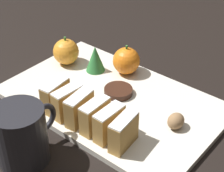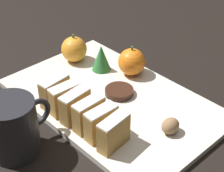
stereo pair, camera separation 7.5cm
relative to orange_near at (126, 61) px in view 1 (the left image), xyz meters
The scene contains 14 objects.
ground_plane 0.11m from the orange_near, 158.28° to the right, with size 6.00×6.00×0.00m, color black.
serving_platter 0.11m from the orange_near, 158.28° to the right, with size 0.28×0.44×0.01m.
stollen_slice_front 0.24m from the orange_near, 143.28° to the right, with size 0.06×0.03×0.06m.
stollen_slice_second 0.22m from the orange_near, 150.09° to the right, with size 0.06×0.03×0.06m.
stollen_slice_third 0.20m from the orange_near, 158.34° to the right, with size 0.06×0.03×0.06m.
stollen_slice_fourth 0.19m from the orange_near, 167.82° to the right, with size 0.06×0.03×0.06m.
stollen_slice_fifth 0.19m from the orange_near, behind, with size 0.06×0.03×0.06m.
stollen_slice_sixth 0.19m from the orange_near, behind, with size 0.06×0.03×0.06m.
orange_near is the anchor object (origin of this frame).
orange_far 0.14m from the orange_near, 113.06° to the left, with size 0.06×0.06×0.07m.
walnut 0.21m from the orange_near, 115.99° to the right, with size 0.04×0.03×0.03m.
chocolate_cookie 0.09m from the orange_near, 152.48° to the right, with size 0.06×0.06×0.01m.
evergreen_sprig 0.07m from the orange_near, 122.22° to the left, with size 0.04×0.04×0.06m.
coffee_mug 0.31m from the orange_near, behind, with size 0.12×0.09×0.10m.
Camera 1 is at (-0.47, -0.39, 0.47)m, focal length 60.00 mm.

